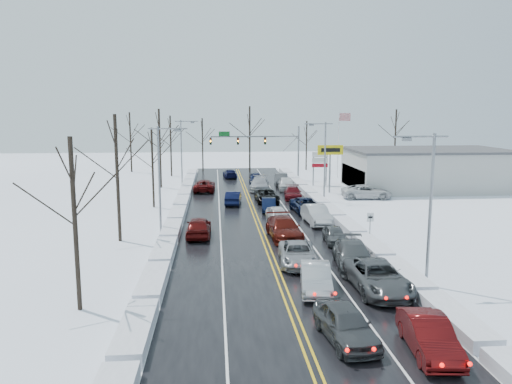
{
  "coord_description": "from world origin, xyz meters",
  "views": [
    {
      "loc": [
        -3.87,
        -45.34,
        10.25
      ],
      "look_at": [
        0.02,
        1.92,
        2.5
      ],
      "focal_mm": 35.0,
      "sensor_mm": 36.0,
      "label": 1
    }
  ],
  "objects": [
    {
      "name": "tires_plus_sign",
      "position": [
        10.5,
        15.99,
        4.99
      ],
      "size": [
        3.2,
        0.34,
        6.0
      ],
      "color": "slate",
      "rests_on": "ground"
    },
    {
      "name": "queued_car_14",
      "position": [
        5.27,
        3.64,
        0.0
      ],
      "size": [
        2.95,
        5.56,
        1.49
      ],
      "primitive_type": "imported",
      "rotation": [
        0.0,
        0.0,
        0.09
      ],
      "color": "black",
      "rests_on": "ground"
    },
    {
      "name": "used_vehicles_sign",
      "position": [
        10.5,
        22.0,
        3.32
      ],
      "size": [
        2.2,
        0.22,
        4.65
      ],
      "color": "slate",
      "rests_on": "ground"
    },
    {
      "name": "oncoming_car_0",
      "position": [
        -1.92,
        8.89,
        0.0
      ],
      "size": [
        2.06,
        4.67,
        1.49
      ],
      "primitive_type": "imported",
      "rotation": [
        0.0,
        0.0,
        3.03
      ],
      "color": "black",
      "rests_on": "ground"
    },
    {
      "name": "queued_car_15",
      "position": [
        5.2,
        11.94,
        0.0
      ],
      "size": [
        2.48,
        4.97,
        1.39
      ],
      "primitive_type": "imported",
      "rotation": [
        0.0,
        0.0,
        -0.12
      ],
      "color": "#4C0A0F",
      "rests_on": "ground"
    },
    {
      "name": "ground",
      "position": [
        0.0,
        0.0,
        0.0
      ],
      "size": [
        160.0,
        160.0,
        0.0
      ],
      "primitive_type": "plane",
      "color": "white",
      "rests_on": "ground"
    },
    {
      "name": "parked_car_0",
      "position": [
        13.89,
        11.34,
        0.0
      ],
      "size": [
        6.12,
        3.3,
        1.63
      ],
      "primitive_type": "imported",
      "rotation": [
        0.0,
        0.0,
        1.47
      ],
      "color": "silver",
      "rests_on": "ground"
    },
    {
      "name": "queued_car_5",
      "position": [
        1.57,
        4.81,
        0.0
      ],
      "size": [
        1.75,
        4.13,
        1.32
      ],
      "primitive_type": "imported",
      "rotation": [
        0.0,
        0.0,
        -0.09
      ],
      "color": "black",
      "rests_on": "ground"
    },
    {
      "name": "tree_far_d",
      "position": [
        12.0,
        40.5,
        5.94
      ],
      "size": [
        3.4,
        3.4,
        8.5
      ],
      "color": "#2D231C",
      "rests_on": "ground"
    },
    {
      "name": "streetlight_ne",
      "position": [
        8.3,
        10.0,
        5.31
      ],
      "size": [
        3.2,
        0.25,
        9.0
      ],
      "color": "slate",
      "rests_on": "ground"
    },
    {
      "name": "parked_car_2",
      "position": [
        15.05,
        23.24,
        0.0
      ],
      "size": [
        2.03,
        4.08,
        1.34
      ],
      "primitive_type": "imported",
      "rotation": [
        0.0,
        0.0,
        3.02
      ],
      "color": "black",
      "rests_on": "ground"
    },
    {
      "name": "tree_left_a",
      "position": [
        -11.0,
        -20.0,
        6.29
      ],
      "size": [
        3.6,
        3.6,
        9.0
      ],
      "color": "#2D231C",
      "rests_on": "ground"
    },
    {
      "name": "queued_car_3",
      "position": [
        1.61,
        -6.33,
        0.0
      ],
      "size": [
        2.7,
        6.01,
        1.71
      ],
      "primitive_type": "imported",
      "rotation": [
        0.0,
        0.0,
        0.05
      ],
      "color": "#490F09",
      "rests_on": "ground"
    },
    {
      "name": "tree_far_c",
      "position": [
        2.0,
        39.0,
        7.68
      ],
      "size": [
        4.4,
        4.4,
        11.0
      ],
      "color": "#2D231C",
      "rests_on": "ground"
    },
    {
      "name": "tree_left_c",
      "position": [
        -10.5,
        8.0,
        5.94
      ],
      "size": [
        3.4,
        3.4,
        8.5
      ],
      "color": "#2D231C",
      "rests_on": "ground"
    },
    {
      "name": "streetlight_sw",
      "position": [
        -8.3,
        -4.0,
        5.31
      ],
      "size": [
        3.2,
        0.25,
        9.0
      ],
      "color": "slate",
      "rests_on": "ground"
    },
    {
      "name": "streetlight_nw",
      "position": [
        -8.3,
        24.0,
        5.31
      ],
      "size": [
        3.2,
        0.25,
        9.0
      ],
      "color": "slate",
      "rests_on": "ground"
    },
    {
      "name": "oncoming_car_2",
      "position": [
        -1.64,
        30.93,
        0.0
      ],
      "size": [
        2.27,
        4.74,
        1.33
      ],
      "primitive_type": "imported",
      "rotation": [
        0.0,
        0.0,
        3.23
      ],
      "color": "black",
      "rests_on": "ground"
    },
    {
      "name": "speed_limit_sign",
      "position": [
        8.2,
        -8.0,
        1.63
      ],
      "size": [
        0.55,
        0.09,
        2.35
      ],
      "color": "slate",
      "rests_on": "ground"
    },
    {
      "name": "flagpole",
      "position": [
        15.17,
        30.0,
        5.93
      ],
      "size": [
        1.87,
        1.2,
        10.0
      ],
      "color": "silver",
      "rests_on": "ground"
    },
    {
      "name": "tree_left_b",
      "position": [
        -11.5,
        -6.0,
        6.99
      ],
      "size": [
        4.0,
        4.0,
        10.0
      ],
      "color": "#2D231C",
      "rests_on": "ground"
    },
    {
      "name": "queued_car_13",
      "position": [
        5.31,
        -1.29,
        0.0
      ],
      "size": [
        2.14,
        5.31,
        1.72
      ],
      "primitive_type": "imported",
      "rotation": [
        0.0,
        0.0,
        0.06
      ],
      "color": "silver",
      "rests_on": "ground"
    },
    {
      "name": "queued_car_1",
      "position": [
        1.79,
        -18.3,
        0.0
      ],
      "size": [
        2.29,
        4.94,
        1.57
      ],
      "primitive_type": "imported",
      "rotation": [
        0.0,
        0.0,
        -0.14
      ],
      "color": "#A2A5AA",
      "rests_on": "ground"
    },
    {
      "name": "queued_car_8",
      "position": [
        1.87,
        24.63,
        0.0
      ],
      "size": [
        2.07,
        4.71,
        1.58
      ],
      "primitive_type": "imported",
      "rotation": [
        0.0,
        0.0,
        -0.04
      ],
      "color": "black",
      "rests_on": "ground"
    },
    {
      "name": "queued_car_10",
      "position": [
        5.33,
        -18.62,
        0.0
      ],
      "size": [
        2.9,
        6.1,
        1.68
      ],
      "primitive_type": "imported",
      "rotation": [
        0.0,
        0.0,
        0.02
      ],
      "color": "#464A4C",
      "rests_on": "ground"
    },
    {
      "name": "tree_far_e",
      "position": [
        28.0,
        41.0,
        7.33
      ],
      "size": [
        4.2,
        4.2,
        10.5
      ],
      "color": "#2D231C",
      "rests_on": "ground"
    },
    {
      "name": "parked_car_1",
      "position": [
        16.87,
        15.51,
        0.0
      ],
      "size": [
        1.96,
        4.77,
        1.38
      ],
      "primitive_type": "imported",
      "rotation": [
        0.0,
        0.0,
        -0.01
      ],
      "color": "silver",
      "rests_on": "ground"
    },
    {
      "name": "road_surface",
      "position": [
        0.0,
        2.0,
        0.01
      ],
      "size": [
        14.0,
        84.0,
        0.01
      ],
      "primitive_type": "cube",
      "color": "black",
      "rests_on": "ground"
    },
    {
      "name": "queued_car_4",
      "position": [
        1.86,
        -0.48,
        0.0
      ],
      "size": [
        2.18,
        4.42,
        1.45
      ],
      "primitive_type": "imported",
      "rotation": [
        0.0,
        0.0,
        0.11
      ],
      "color": "silver",
      "rests_on": "ground"
    },
    {
      "name": "snow_bank_right",
      "position": [
        7.6,
        2.0,
        0.0
      ],
      "size": [
        1.46,
        72.0,
        0.67
      ],
      "primitive_type": "cube",
      "color": "silver",
      "rests_on": "ground"
    },
    {
      "name": "traffic_signal_mast",
      "position": [
        3.45,
        27.99,
        5.48
      ],
      "size": [
        13.28,
        0.39,
        8.0
      ],
      "color": "slate",
      "rests_on": "ground"
    },
    {
      "name": "queued_car_0",
      "position": [
        1.87,
        -24.63,
        0.0
      ],
      "size": [
        2.47,
        4.94,
        1.62
      ],
      "primitive_type": "imported",
      "rotation": [
        0.0,
        0.0,
        0.12
      ],
      "color": "#3A3C3E",
      "rests_on": "ground"
    },
    {
      "name": "streetlight_se",
      "position": [
        8.3,
        -18.0,
        5.31
      ],
      "size": [
        3.2,
        0.25,
        9.0
      ],
      "color": "slate",
      "rests_on": "ground"
    },
    {
      "name": "tree_left_d",
      "position": [
        -11.2,
        22.0,
        7.33
      ],
      "size": [
        4.2,
        4.2,
        10.5
      ],
      "color": "#2D231C",
      "rests_on": "ground"
    },
    {
      "name": "queued_car_7",
      "position": [
        1.86,
        18.64,
        0.0
      ],
      "size": [
        3.14,
        6.13,
        1.7
      ],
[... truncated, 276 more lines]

